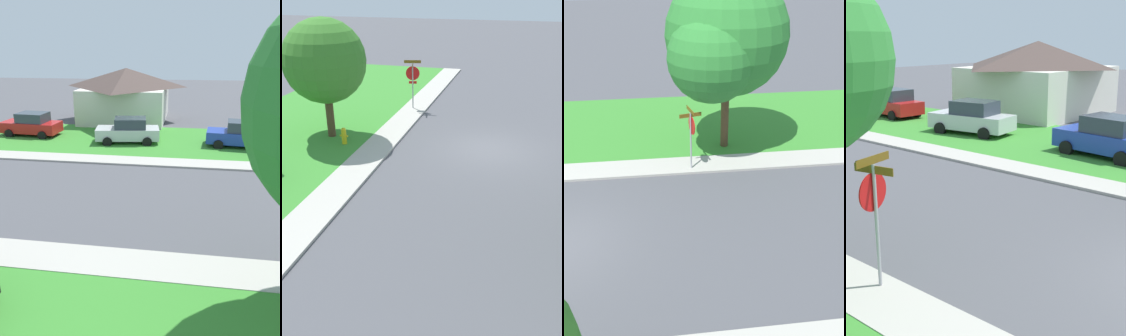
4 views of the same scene
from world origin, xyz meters
The scene contains 4 objects.
ground_plane centered at (0.00, 0.00, 0.00)m, with size 120.00×120.00×0.00m, color #4C4C51.
stop_sign_near_corner centered at (4.79, -4.75, 1.88)m, with size 0.90×0.90×2.77m.
tree_across_left centered at (7.44, 0.31, 3.40)m, with size 3.92×3.64×5.35m.
fire_hydrant centered at (6.25, 1.20, 0.44)m, with size 0.38×0.22×0.83m.
Camera 2 is at (-1.35, 16.10, 6.75)m, focal length 42.12 mm.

